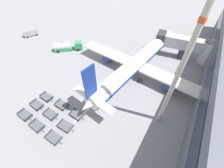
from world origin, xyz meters
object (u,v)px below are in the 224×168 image
Objects in this scene: fuel_tanker_primary at (66,47)px; service_van at (31,33)px; baggage_dolly_row_mid_b_col_b at (62,105)px; baggage_dolly_row_mid_b_col_c at (77,114)px; baggage_dolly_row_mid_a_col_c at (66,126)px; baggage_dolly_row_near_col_a at (25,115)px; baggage_dolly_row_mid_a_col_a at (37,105)px; apron_light_mast at (182,66)px; baggage_dolly_row_near_col_c at (54,138)px; airplane at (138,62)px; baggage_dolly_row_near_col_b at (37,126)px; baggage_dolly_row_mid_b_col_a at (47,97)px; baggage_dolly_row_mid_a_col_b at (51,114)px.

fuel_tanker_primary reaches higher than service_van.
baggage_dolly_row_mid_b_col_b is 1.00× the size of baggage_dolly_row_mid_b_col_c.
baggage_dolly_row_near_col_a is at bearing -162.87° from baggage_dolly_row_mid_a_col_c.
fuel_tanker_primary is at bearing 133.20° from baggage_dolly_row_mid_b_col_b.
baggage_dolly_row_mid_b_col_c is (8.84, 2.85, 0.00)m from baggage_dolly_row_mid_a_col_a.
apron_light_mast reaches higher than baggage_dolly_row_mid_a_col_a.
baggage_dolly_row_near_col_c is 2.69m from baggage_dolly_row_mid_a_col_c.
airplane is at bearing 59.68° from baggage_dolly_row_mid_a_col_a.
baggage_dolly_row_mid_b_col_b is (16.07, -17.12, -0.77)m from fuel_tanker_primary.
apron_light_mast is (14.24, 13.78, 12.64)m from baggage_dolly_row_near_col_c.
baggage_dolly_row_near_col_b is at bearing -148.06° from baggage_dolly_row_mid_a_col_c.
baggage_dolly_row_near_col_c is (20.31, -22.86, -0.77)m from fuel_tanker_primary.
baggage_dolly_row_near_col_a is at bearing -146.85° from baggage_dolly_row_mid_b_col_c.
baggage_dolly_row_mid_b_col_b is at bearing -25.90° from service_van.
baggage_dolly_row_mid_a_col_a is at bearing -154.52° from apron_light_mast.
baggage_dolly_row_mid_a_col_c is 21.97m from apron_light_mast.
baggage_dolly_row_mid_b_col_b is (-4.23, 5.74, 0.00)m from baggage_dolly_row_near_col_c.
service_van reaches higher than baggage_dolly_row_mid_b_col_a.
service_van is 0.22× the size of apron_light_mast.
baggage_dolly_row_mid_a_col_b is (4.21, 2.87, 0.00)m from baggage_dolly_row_near_col_a.
baggage_dolly_row_mid_b_col_c is 0.14× the size of apron_light_mast.
airplane reaches higher than baggage_dolly_row_mid_a_col_a.
baggage_dolly_row_near_col_a is 7.16m from baggage_dolly_row_mid_b_col_b.
service_van is 40.74m from baggage_dolly_row_mid_a_col_b.
baggage_dolly_row_mid_a_col_b is at bearing 87.70° from baggage_dolly_row_near_col_b.
baggage_dolly_row_near_col_b is 3.05m from baggage_dolly_row_mid_a_col_b.
baggage_dolly_row_mid_a_col_c is (4.54, 2.83, 0.00)m from baggage_dolly_row_near_col_b.
airplane reaches higher than baggage_dolly_row_mid_b_col_a.
baggage_dolly_row_mid_a_col_b is at bearing -91.91° from baggage_dolly_row_mid_b_col_b.
baggage_dolly_row_mid_b_col_c is (39.94, -17.27, -0.73)m from service_van.
service_van is 38.77m from baggage_dolly_row_near_col_a.
baggage_dolly_row_mid_b_col_a is at bearing -176.45° from baggage_dolly_row_mid_b_col_b.
baggage_dolly_row_mid_b_col_c is at bearing 51.75° from baggage_dolly_row_near_col_b.
airplane is 23.52m from baggage_dolly_row_mid_b_col_a.
airplane is at bearing 56.30° from baggage_dolly_row_mid_b_col_a.
baggage_dolly_row_mid_a_col_a is at bearing 92.63° from baggage_dolly_row_near_col_a.
baggage_dolly_row_mid_a_col_c is at bearing -26.99° from service_van.
airplane is at bearing 70.92° from baggage_dolly_row_near_col_b.
baggage_dolly_row_mid_b_col_b is (-8.43, -19.13, -2.96)m from airplane.
airplane is 1.63× the size of apron_light_mast.
baggage_dolly_row_near_col_a is 0.99× the size of baggage_dolly_row_mid_a_col_c.
fuel_tanker_primary is 27.95m from baggage_dolly_row_near_col_b.
baggage_dolly_row_near_col_a is 4.10m from baggage_dolly_row_near_col_b.
baggage_dolly_row_mid_a_col_c is 9.27m from baggage_dolly_row_mid_b_col_a.
baggage_dolly_row_near_col_c is 10.31m from baggage_dolly_row_mid_b_col_a.
service_van is at bearing 156.61° from baggage_dolly_row_mid_b_col_c.
baggage_dolly_row_mid_b_col_c is at bearing 1.65° from baggage_dolly_row_mid_b_col_a.
service_van is at bearing 146.77° from baggage_dolly_row_near_col_b.
baggage_dolly_row_mid_a_col_a is at bearing -88.35° from baggage_dolly_row_mid_b_col_a.
airplane is at bearing 66.21° from baggage_dolly_row_mid_b_col_b.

